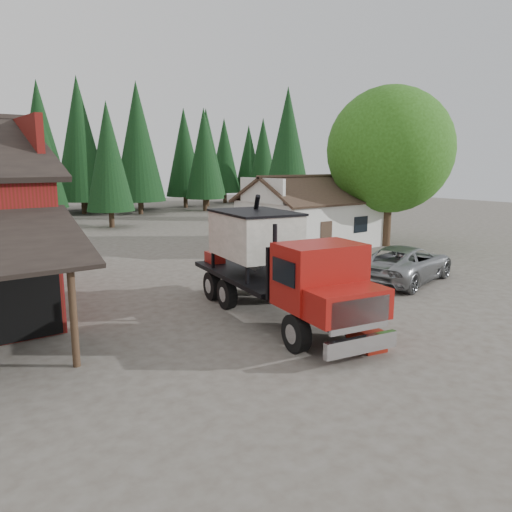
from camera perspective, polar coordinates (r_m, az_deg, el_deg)
ground at (r=15.36m, az=3.42°, el=-10.02°), size 120.00×120.00×0.00m
farmhouse at (r=32.94m, az=6.22°, el=4.05°), size 8.60×6.42×4.65m
deciduous_tree at (r=33.62m, az=15.08°, el=11.13°), size 8.00×8.00×10.20m
conifer_backdrop at (r=54.04m, az=-26.66°, el=3.77°), size 76.00×16.00×16.00m
near_pine_b at (r=43.73m, az=-16.52°, el=10.84°), size 3.96×3.96×10.40m
near_pine_c at (r=48.46m, az=3.64°, el=12.38°), size 4.84×4.84×12.40m
feed_truck at (r=17.34m, az=2.33°, el=-0.81°), size 3.99×9.64×4.23m
silver_car at (r=24.02m, az=16.66°, el=-0.81°), size 6.47×4.08×1.67m
equip_box at (r=15.29m, az=12.53°, el=-9.17°), size 0.91×1.22×0.60m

